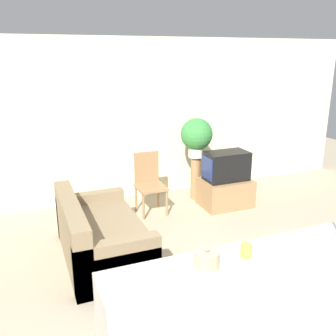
{
  "coord_description": "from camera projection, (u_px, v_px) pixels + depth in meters",
  "views": [
    {
      "loc": [
        -1.6,
        -2.64,
        2.43
      ],
      "look_at": [
        0.33,
        2.14,
        0.85
      ],
      "focal_mm": 40.0,
      "sensor_mm": 36.0,
      "label": 1
    }
  ],
  "objects": [
    {
      "name": "television",
      "position": [
        226.0,
        166.0,
        6.06
      ],
      "size": [
        0.7,
        0.41,
        0.47
      ],
      "color": "black",
      "rests_on": "tv_stand"
    },
    {
      "name": "decorative_bowl",
      "position": [
        207.0,
        259.0,
        2.63
      ],
      "size": [
        0.18,
        0.18,
        0.16
      ],
      "color": "tan",
      "rests_on": "foreground_counter"
    },
    {
      "name": "foreground_counter",
      "position": [
        258.0,
        309.0,
        2.96
      ],
      "size": [
        2.5,
        0.44,
        0.99
      ],
      "color": "beige",
      "rests_on": "ground_plane"
    },
    {
      "name": "wall_back",
      "position": [
        121.0,
        121.0,
        6.27
      ],
      "size": [
        9.0,
        0.06,
        2.7
      ],
      "color": "beige",
      "rests_on": "ground_plane"
    },
    {
      "name": "tv_stand",
      "position": [
        225.0,
        192.0,
        6.2
      ],
      "size": [
        0.81,
        0.59,
        0.45
      ],
      "color": "#9E754C",
      "rests_on": "ground_plane"
    },
    {
      "name": "wooden_chair",
      "position": [
        149.0,
        180.0,
        5.88
      ],
      "size": [
        0.44,
        0.44,
        0.96
      ],
      "color": "#9E754C",
      "rests_on": "ground_plane"
    },
    {
      "name": "plant_stand",
      "position": [
        196.0,
        178.0,
        6.44
      ],
      "size": [
        0.17,
        0.17,
        0.76
      ],
      "color": "#9E754C",
      "rests_on": "ground_plane"
    },
    {
      "name": "ground_plane",
      "position": [
        219.0,
        315.0,
        3.63
      ],
      "size": [
        14.0,
        14.0,
        0.0
      ],
      "primitive_type": "plane",
      "color": "tan"
    },
    {
      "name": "candle_jar",
      "position": [
        246.0,
        251.0,
        2.75
      ],
      "size": [
        0.08,
        0.08,
        0.11
      ],
      "color": "gold",
      "rests_on": "foreground_counter"
    },
    {
      "name": "potted_plant",
      "position": [
        197.0,
        135.0,
        6.23
      ],
      "size": [
        0.53,
        0.53,
        0.66
      ],
      "color": "white",
      "rests_on": "plant_stand"
    },
    {
      "name": "couch",
      "position": [
        100.0,
        237.0,
        4.57
      ],
      "size": [
        0.92,
        1.64,
        0.79
      ],
      "color": "#847051",
      "rests_on": "ground_plane"
    }
  ]
}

